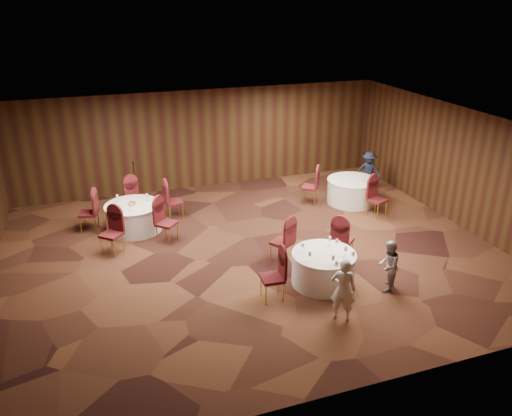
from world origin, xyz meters
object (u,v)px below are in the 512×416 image
object	(u,v)px
table_main	(323,268)
woman_b	(388,266)
table_right	(352,191)
woman_a	(343,290)
table_left	(134,217)
mic_stand	(136,196)
man_c	(368,171)

from	to	relation	value
table_main	woman_b	world-z (taller)	woman_b
table_right	woman_a	xyz separation A→B (m)	(-3.15, -5.29, 0.29)
table_left	table_right	xyz separation A→B (m)	(6.56, -0.18, 0.00)
table_left	mic_stand	size ratio (longest dim) A/B	1.02
table_main	man_c	distance (m)	6.19
table_main	woman_b	xyz separation A→B (m)	(1.19, -0.68, 0.21)
table_right	man_c	bearing A→B (deg)	37.71
woman_a	woman_b	world-z (taller)	woman_a
woman_a	woman_b	xyz separation A→B (m)	(1.43, 0.64, -0.08)
table_main	table_left	xyz separation A→B (m)	(-3.65, 4.15, 0.00)
table_main	woman_b	size ratio (longest dim) A/B	1.21
table_main	table_left	bearing A→B (deg)	131.35
table_main	mic_stand	distance (m)	6.56
table_left	table_right	size ratio (longest dim) A/B	0.99
man_c	woman_b	bearing A→B (deg)	-77.53
table_main	woman_a	xyz separation A→B (m)	(-0.24, -1.32, 0.29)
mic_stand	woman_a	bearing A→B (deg)	-65.33
mic_stand	table_left	bearing A→B (deg)	-99.30
table_right	mic_stand	size ratio (longest dim) A/B	1.04
woman_b	mic_stand	bearing A→B (deg)	-100.57
table_right	man_c	xyz separation A→B (m)	(1.03, 0.80, 0.27)
mic_stand	woman_b	xyz separation A→B (m)	(4.61, -6.28, 0.16)
woman_a	table_main	bearing A→B (deg)	-67.40
table_right	mic_stand	xyz separation A→B (m)	(-6.32, 1.63, 0.04)
woman_a	man_c	distance (m)	7.38
table_main	man_c	world-z (taller)	man_c
mic_stand	table_main	bearing A→B (deg)	-58.61
mic_stand	man_c	size ratio (longest dim) A/B	1.14
table_left	woman_a	size ratio (longest dim) A/B	1.13
man_c	table_right	bearing A→B (deg)	-103.06
table_right	man_c	distance (m)	1.33
table_left	woman_a	bearing A→B (deg)	-58.02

